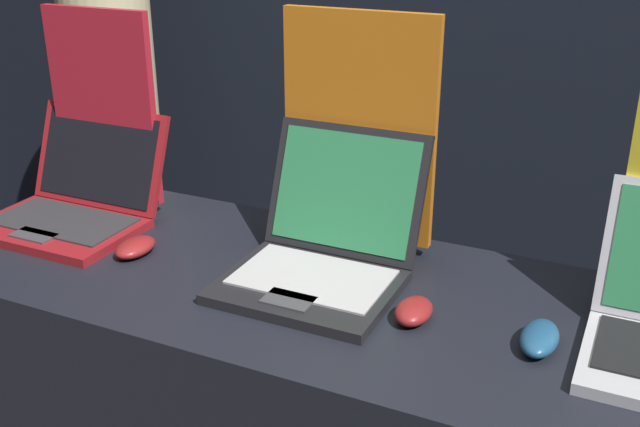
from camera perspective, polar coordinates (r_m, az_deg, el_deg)
The scene contains 8 objects.
laptop_front at distance 1.77m, azimuth -18.18°, elevation 1.03°, with size 0.35×0.32×0.24m.
mouse_front at distance 1.59m, azimuth -13.89°, elevation -2.50°, with size 0.07×0.10×0.03m.
promo_stand_front at distance 1.81m, azimuth -16.10°, elevation 7.25°, with size 0.28×0.07×0.46m.
laptop_middle at distance 1.44m, azimuth 0.26°, elevation -2.60°, with size 0.32×0.36×0.26m.
mouse_middle at distance 1.32m, azimuth 7.15°, elevation -7.38°, with size 0.06×0.10×0.04m.
promo_stand_middle at distance 1.52m, azimuth 2.94°, elevation 5.73°, with size 0.32×0.07×0.49m.
mouse_back at distance 1.29m, azimuth 16.39°, elevation -9.09°, with size 0.06×0.12×0.04m.
person_bystander at distance 2.89m, azimuth -15.42°, elevation 8.04°, with size 0.32×0.32×1.70m.
Camera 1 is at (0.53, -0.85, 1.58)m, focal length 42.00 mm.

